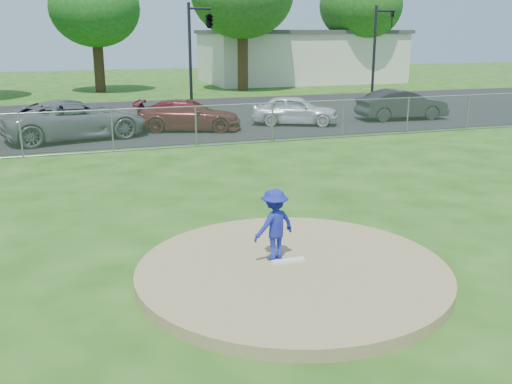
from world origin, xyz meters
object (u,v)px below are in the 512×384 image
traffic_signal_right (378,45)px  parked_car_charcoal (402,105)px  traffic_signal_center (207,22)px  pitcher (274,225)px  parked_car_darkred (189,115)px  parked_car_pearl (295,110)px  parked_car_gray (75,119)px  commercial_building (300,56)px

traffic_signal_right → parked_car_charcoal: 7.24m
traffic_signal_right → parked_car_charcoal: bearing=-109.2°
traffic_signal_center → pitcher: 22.31m
traffic_signal_center → parked_car_darkred: (-2.46, -6.28, -3.95)m
parked_car_pearl → parked_car_darkred: bearing=113.9°
parked_car_pearl → parked_car_gray: bearing=117.4°
traffic_signal_right → parked_car_gray: size_ratio=1.01×
traffic_signal_center → parked_car_darkred: bearing=-111.4°
traffic_signal_center → parked_car_pearl: size_ratio=1.43×
commercial_building → traffic_signal_center: 20.17m
traffic_signal_right → parked_car_gray: 18.90m
parked_car_pearl → traffic_signal_right: bearing=-27.5°
commercial_building → parked_car_darkred: (-14.49, -22.28, -1.50)m
traffic_signal_right → pitcher: bearing=-123.8°
traffic_signal_center → commercial_building: bearing=53.1°
commercial_building → traffic_signal_right: (-1.76, -16.00, 1.20)m
commercial_building → pitcher: commercial_building is taller
pitcher → parked_car_darkred: pitcher is taller
traffic_signal_center → parked_car_darkred: 7.82m
parked_car_darkred → traffic_signal_right: bearing=-45.9°
commercial_building → parked_car_pearl: (-9.54, -22.26, -1.48)m
parked_car_darkred → parked_car_pearl: bearing=-71.9°
parked_car_gray → parked_car_charcoal: parked_car_gray is taller
traffic_signal_center → parked_car_darkred: size_ratio=1.25×
parked_car_gray → parked_car_pearl: parked_car_gray is taller
traffic_signal_right → parked_car_pearl: 10.34m
parked_car_darkred → parked_car_charcoal: bearing=-72.6°
parked_car_pearl → parked_car_charcoal: parked_car_charcoal is taller
commercial_building → parked_car_charcoal: bearing=-100.1°
pitcher → commercial_building: bearing=-133.0°
parked_car_charcoal → traffic_signal_center: bearing=55.2°
traffic_signal_right → parked_car_gray: traffic_signal_right is taller
commercial_building → pitcher: bearing=-113.3°
commercial_building → parked_car_charcoal: 22.77m
pitcher → parked_car_pearl: 16.72m
commercial_building → parked_car_pearl: commercial_building is taller
traffic_signal_right → parked_car_charcoal: size_ratio=1.29×
pitcher → parked_car_charcoal: (12.21, 15.22, -0.12)m
traffic_signal_right → pitcher: (-14.43, -21.59, -2.52)m
pitcher → parked_car_charcoal: size_ratio=0.30×
parked_car_darkred → parked_car_pearl: size_ratio=1.15×
pitcher → traffic_signal_right: bearing=-143.5°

